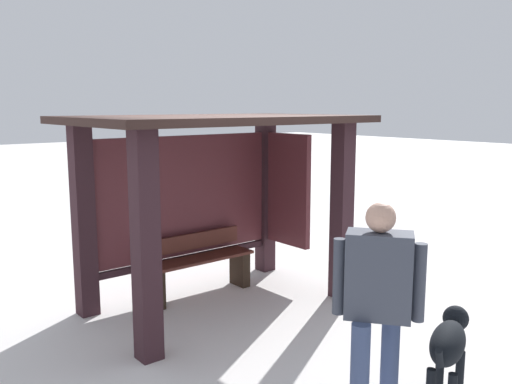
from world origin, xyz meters
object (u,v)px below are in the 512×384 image
Objects in this scene: bus_shelter at (216,171)px; dog at (449,343)px; bench_left_inside at (198,266)px; person_walking at (378,294)px.

dog is at bearing -89.04° from bus_shelter.
bench_left_inside is 1.59× the size of dog.
bus_shelter is 1.96× the size of person_walking.
dog is (0.64, -0.22, -0.49)m from person_walking.
bus_shelter is 1.23m from bench_left_inside.
dog is (0.05, -3.08, -1.09)m from bus_shelter.
bench_left_inside is (-0.10, 0.26, -1.20)m from bus_shelter.
person_walking reaches higher than dog.
bench_left_inside is 3.35m from dog.
person_walking reaches higher than bench_left_inside.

